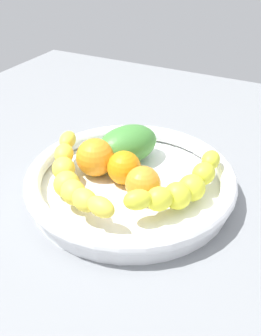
{
  "coord_description": "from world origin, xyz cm",
  "views": [
    {
      "loc": [
        -23.74,
        45.98,
        41.4
      ],
      "look_at": [
        0.0,
        0.0,
        7.92
      ],
      "focal_mm": 42.12,
      "sensor_mm": 36.0,
      "label": 1
    }
  ],
  "objects_px": {
    "banana_draped_left": "(72,178)",
    "orange_mid_right": "(143,184)",
    "orange_mid_left": "(95,158)",
    "banana_draped_right": "(182,187)",
    "fruit_bowl": "(130,181)",
    "mango_green": "(127,145)",
    "orange_front": "(125,167)"
  },
  "relations": [
    {
      "from": "banana_draped_left",
      "to": "orange_mid_right",
      "type": "bearing_deg",
      "value": -158.36
    },
    {
      "from": "banana_draped_left",
      "to": "orange_mid_left",
      "type": "bearing_deg",
      "value": -91.05
    },
    {
      "from": "banana_draped_right",
      "to": "orange_mid_right",
      "type": "relative_size",
      "value": 3.52
    },
    {
      "from": "fruit_bowl",
      "to": "orange_mid_right",
      "type": "relative_size",
      "value": 6.2
    },
    {
      "from": "fruit_bowl",
      "to": "mango_green",
      "type": "height_order",
      "value": "mango_green"
    },
    {
      "from": "banana_draped_right",
      "to": "banana_draped_left",
      "type": "bearing_deg",
      "value": 19.21
    },
    {
      "from": "orange_mid_left",
      "to": "banana_draped_left",
      "type": "bearing_deg",
      "value": 88.95
    },
    {
      "from": "orange_mid_right",
      "to": "fruit_bowl",
      "type": "bearing_deg",
      "value": -36.91
    },
    {
      "from": "banana_draped_left",
      "to": "banana_draped_right",
      "type": "distance_m",
      "value": 0.17
    },
    {
      "from": "orange_mid_left",
      "to": "mango_green",
      "type": "distance_m",
      "value": 0.07
    },
    {
      "from": "banana_draped_left",
      "to": "banana_draped_right",
      "type": "bearing_deg",
      "value": -160.79
    },
    {
      "from": "banana_draped_left",
      "to": "orange_mid_left",
      "type": "relative_size",
      "value": 2.97
    },
    {
      "from": "banana_draped_left",
      "to": "orange_front",
      "type": "bearing_deg",
      "value": -128.94
    },
    {
      "from": "orange_mid_left",
      "to": "mango_green",
      "type": "bearing_deg",
      "value": -113.37
    },
    {
      "from": "mango_green",
      "to": "banana_draped_left",
      "type": "bearing_deg",
      "value": 77.31
    },
    {
      "from": "orange_mid_right",
      "to": "mango_green",
      "type": "distance_m",
      "value": 0.11
    },
    {
      "from": "orange_mid_right",
      "to": "mango_green",
      "type": "bearing_deg",
      "value": -50.35
    },
    {
      "from": "orange_front",
      "to": "mango_green",
      "type": "bearing_deg",
      "value": -66.18
    },
    {
      "from": "banana_draped_right",
      "to": "orange_front",
      "type": "relative_size",
      "value": 3.5
    },
    {
      "from": "banana_draped_right",
      "to": "mango_green",
      "type": "height_order",
      "value": "mango_green"
    },
    {
      "from": "banana_draped_right",
      "to": "orange_mid_right",
      "type": "xyz_separation_m",
      "value": [
        0.06,
        0.01,
        -0.0
      ]
    },
    {
      "from": "banana_draped_left",
      "to": "fruit_bowl",
      "type": "bearing_deg",
      "value": -135.28
    },
    {
      "from": "fruit_bowl",
      "to": "orange_mid_left",
      "type": "bearing_deg",
      "value": 1.95
    },
    {
      "from": "orange_front",
      "to": "orange_mid_right",
      "type": "distance_m",
      "value": 0.05
    },
    {
      "from": "orange_mid_right",
      "to": "banana_draped_left",
      "type": "bearing_deg",
      "value": 21.64
    },
    {
      "from": "banana_draped_left",
      "to": "orange_front",
      "type": "xyz_separation_m",
      "value": [
        -0.05,
        -0.07,
        -0.0
      ]
    },
    {
      "from": "banana_draped_right",
      "to": "mango_green",
      "type": "relative_size",
      "value": 1.68
    },
    {
      "from": "banana_draped_right",
      "to": "orange_front",
      "type": "distance_m",
      "value": 0.1
    },
    {
      "from": "banana_draped_left",
      "to": "banana_draped_right",
      "type": "height_order",
      "value": "banana_draped_left"
    },
    {
      "from": "banana_draped_right",
      "to": "orange_mid_left",
      "type": "bearing_deg",
      "value": -3.14
    },
    {
      "from": "fruit_bowl",
      "to": "banana_draped_left",
      "type": "relative_size",
      "value": 1.79
    },
    {
      "from": "orange_front",
      "to": "mango_green",
      "type": "relative_size",
      "value": 0.48
    }
  ]
}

